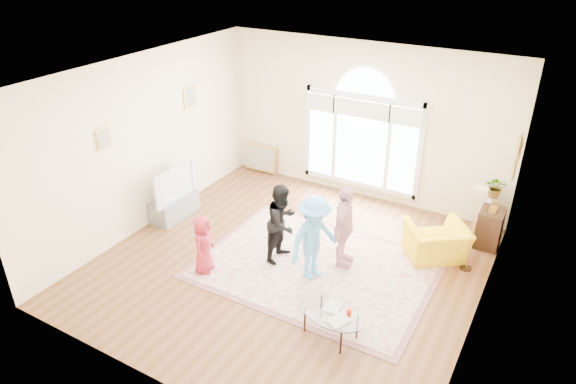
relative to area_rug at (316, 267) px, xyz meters
The scene contains 17 objects.
ground 0.46m from the area_rug, 163.80° to the right, with size 6.00×6.00×0.00m, color brown.
room_shell 3.15m from the area_rug, 99.14° to the left, with size 6.00×6.00×6.00m.
area_rug is the anchor object (origin of this frame).
rug_border 0.00m from the area_rug, ahead, with size 3.80×2.80×0.01m, color #8B5958.
tv_console 3.20m from the area_rug, behind, with size 0.45×1.00×0.42m, color gray.
television 3.28m from the area_rug, behind, with size 0.18×1.15×0.67m.
coffee_table 1.64m from the area_rug, 55.62° to the right, with size 1.11×0.84×0.54m.
armchair 2.10m from the area_rug, 38.51° to the left, with size 0.96×0.84×0.63m, color yellow.
side_cabinet 3.19m from the area_rug, 42.64° to the left, with size 0.40×0.50×0.70m, color black.
floor_lamp 2.81m from the area_rug, 29.33° to the left, with size 0.25×0.25×1.51m.
plant_pedestal 3.52m from the area_rug, 49.89° to the left, with size 0.20×0.20×0.70m, color white.
potted_plant 3.61m from the area_rug, 49.89° to the left, with size 0.37×0.32×0.41m, color #33722D.
leaning_picture 3.96m from the area_rug, 135.55° to the left, with size 0.80×0.05×0.62m, color tan.
child_red 1.91m from the area_rug, 147.55° to the right, with size 0.49×0.32×1.00m, color #AF2639.
child_black 0.94m from the area_rug, behind, with size 0.67×0.52×1.37m, color black.
child_pink 0.86m from the area_rug, 43.00° to the left, with size 0.84×0.35×1.44m, color #E7A9B5.
child_blue 0.78m from the area_rug, 73.37° to the right, with size 0.93×0.54×1.44m, color #5CAEEF.
Camera 1 is at (3.55, -6.21, 5.06)m, focal length 32.00 mm.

